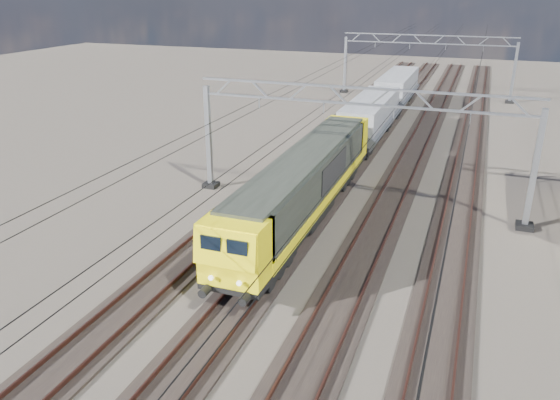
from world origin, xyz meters
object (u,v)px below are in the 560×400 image
(catenary_gantry_far, at_px, (426,64))
(locomotive, at_px, (305,183))
(hopper_wagon_lead, at_px, (370,116))
(catenary_gantry_mid, at_px, (356,143))
(hopper_wagon_mid, at_px, (397,88))

(catenary_gantry_far, xyz_separation_m, locomotive, (-2.00, -39.24, -1.58))
(catenary_gantry_far, bearing_deg, hopper_wagon_lead, -95.31)
(catenary_gantry_far, relative_size, hopper_wagon_lead, 1.53)
(locomotive, bearing_deg, hopper_wagon_lead, 90.00)
(catenary_gantry_mid, relative_size, locomotive, 0.94)
(catenary_gantry_far, height_order, locomotive, catenary_gantry_far)
(locomotive, distance_m, hopper_wagon_lead, 17.70)
(locomotive, xyz_separation_m, hopper_wagon_mid, (-0.00, 31.90, -0.09))
(catenary_gantry_mid, bearing_deg, catenary_gantry_far, 90.00)
(catenary_gantry_far, relative_size, locomotive, 0.94)
(catenary_gantry_far, bearing_deg, catenary_gantry_mid, -90.00)
(hopper_wagon_mid, bearing_deg, catenary_gantry_far, 74.76)
(locomotive, height_order, hopper_wagon_lead, locomotive)
(catenary_gantry_mid, height_order, hopper_wagon_mid, catenary_gantry_mid)
(catenary_gantry_far, height_order, hopper_wagon_lead, catenary_gantry_far)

